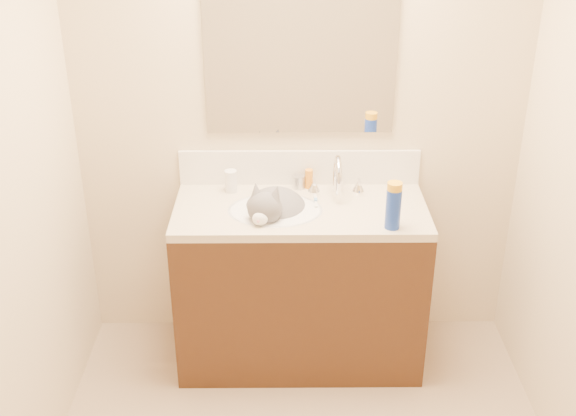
{
  "coord_description": "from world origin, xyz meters",
  "views": [
    {
      "loc": [
        -0.08,
        -2.08,
        2.39
      ],
      "look_at": [
        -0.06,
        0.92,
        0.88
      ],
      "focal_mm": 45.0,
      "sensor_mm": 36.0,
      "label": 1
    }
  ],
  "objects_px": {
    "faucet": "(337,178)",
    "spray_can": "(393,209)",
    "amber_bottle": "(309,179)",
    "pill_bottle": "(231,181)",
    "silver_jar": "(299,182)",
    "cat": "(274,212)",
    "basin": "(275,223)",
    "vanity_cabinet": "(300,287)"
  },
  "relations": [
    {
      "from": "cat",
      "to": "silver_jar",
      "type": "height_order",
      "value": "cat"
    },
    {
      "from": "cat",
      "to": "amber_bottle",
      "type": "bearing_deg",
      "value": 69.76
    },
    {
      "from": "pill_bottle",
      "to": "spray_can",
      "type": "height_order",
      "value": "spray_can"
    },
    {
      "from": "vanity_cabinet",
      "to": "silver_jar",
      "type": "relative_size",
      "value": 17.89
    },
    {
      "from": "basin",
      "to": "silver_jar",
      "type": "xyz_separation_m",
      "value": [
        0.12,
        0.24,
        0.1
      ]
    },
    {
      "from": "basin",
      "to": "cat",
      "type": "xyz_separation_m",
      "value": [
        -0.01,
        0.03,
        0.05
      ]
    },
    {
      "from": "silver_jar",
      "to": "spray_can",
      "type": "xyz_separation_m",
      "value": [
        0.41,
        -0.42,
        0.06
      ]
    },
    {
      "from": "amber_bottle",
      "to": "faucet",
      "type": "bearing_deg",
      "value": -30.83
    },
    {
      "from": "amber_bottle",
      "to": "pill_bottle",
      "type": "bearing_deg",
      "value": -173.95
    },
    {
      "from": "faucet",
      "to": "pill_bottle",
      "type": "relative_size",
      "value": 2.53
    },
    {
      "from": "faucet",
      "to": "silver_jar",
      "type": "distance_m",
      "value": 0.21
    },
    {
      "from": "basin",
      "to": "pill_bottle",
      "type": "bearing_deg",
      "value": 136.75
    },
    {
      "from": "basin",
      "to": "amber_bottle",
      "type": "xyz_separation_m",
      "value": [
        0.17,
        0.25,
        0.12
      ]
    },
    {
      "from": "faucet",
      "to": "vanity_cabinet",
      "type": "bearing_deg",
      "value": -142.71
    },
    {
      "from": "basin",
      "to": "faucet",
      "type": "height_order",
      "value": "faucet"
    },
    {
      "from": "cat",
      "to": "basin",
      "type": "bearing_deg",
      "value": -59.82
    },
    {
      "from": "cat",
      "to": "silver_jar",
      "type": "distance_m",
      "value": 0.25
    },
    {
      "from": "pill_bottle",
      "to": "amber_bottle",
      "type": "height_order",
      "value": "pill_bottle"
    },
    {
      "from": "pill_bottle",
      "to": "spray_can",
      "type": "xyz_separation_m",
      "value": [
        0.74,
        -0.38,
        0.04
      ]
    },
    {
      "from": "basin",
      "to": "cat",
      "type": "bearing_deg",
      "value": 102.39
    },
    {
      "from": "pill_bottle",
      "to": "spray_can",
      "type": "relative_size",
      "value": 0.59
    },
    {
      "from": "basin",
      "to": "spray_can",
      "type": "xyz_separation_m",
      "value": [
        0.52,
        -0.18,
        0.16
      ]
    },
    {
      "from": "basin",
      "to": "amber_bottle",
      "type": "distance_m",
      "value": 0.32
    },
    {
      "from": "faucet",
      "to": "pill_bottle",
      "type": "distance_m",
      "value": 0.52
    },
    {
      "from": "faucet",
      "to": "pill_bottle",
      "type": "bearing_deg",
      "value": 175.67
    },
    {
      "from": "vanity_cabinet",
      "to": "spray_can",
      "type": "relative_size",
      "value": 6.45
    },
    {
      "from": "vanity_cabinet",
      "to": "faucet",
      "type": "xyz_separation_m",
      "value": [
        0.18,
        0.14,
        0.54
      ]
    },
    {
      "from": "cat",
      "to": "amber_bottle",
      "type": "height_order",
      "value": "cat"
    },
    {
      "from": "basin",
      "to": "pill_bottle",
      "type": "distance_m",
      "value": 0.33
    },
    {
      "from": "faucet",
      "to": "silver_jar",
      "type": "relative_size",
      "value": 4.17
    },
    {
      "from": "faucet",
      "to": "cat",
      "type": "xyz_separation_m",
      "value": [
        -0.31,
        -0.14,
        -0.11
      ]
    },
    {
      "from": "vanity_cabinet",
      "to": "faucet",
      "type": "height_order",
      "value": "faucet"
    },
    {
      "from": "vanity_cabinet",
      "to": "pill_bottle",
      "type": "height_order",
      "value": "pill_bottle"
    },
    {
      "from": "vanity_cabinet",
      "to": "amber_bottle",
      "type": "bearing_deg",
      "value": 78.1
    },
    {
      "from": "amber_bottle",
      "to": "silver_jar",
      "type": "bearing_deg",
      "value": -172.76
    },
    {
      "from": "pill_bottle",
      "to": "silver_jar",
      "type": "bearing_deg",
      "value": 5.87
    },
    {
      "from": "vanity_cabinet",
      "to": "faucet",
      "type": "bearing_deg",
      "value": 37.29
    },
    {
      "from": "amber_bottle",
      "to": "cat",
      "type": "bearing_deg",
      "value": -128.03
    },
    {
      "from": "vanity_cabinet",
      "to": "basin",
      "type": "xyz_separation_m",
      "value": [
        -0.12,
        -0.03,
        0.38
      ]
    },
    {
      "from": "spray_can",
      "to": "silver_jar",
      "type": "bearing_deg",
      "value": 134.28
    },
    {
      "from": "faucet",
      "to": "spray_can",
      "type": "relative_size",
      "value": 1.51
    },
    {
      "from": "vanity_cabinet",
      "to": "silver_jar",
      "type": "xyz_separation_m",
      "value": [
        -0.0,
        0.21,
        0.48
      ]
    }
  ]
}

